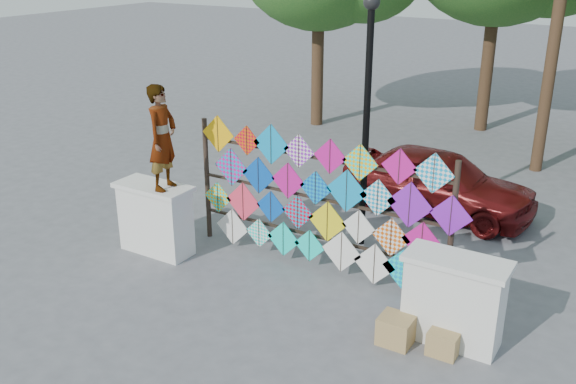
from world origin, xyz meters
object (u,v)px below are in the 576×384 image
object	(u,v)px
sedan	(438,181)
lamppost	(367,101)
vendor_woman	(162,138)
kite_rack	(320,203)

from	to	relation	value
sedan	lamppost	xyz separation A→B (m)	(-0.67, -2.18, 2.02)
vendor_woman	sedan	size ratio (longest dim) A/B	0.46
kite_rack	lamppost	distance (m)	1.97
sedan	kite_rack	bearing A→B (deg)	169.82
vendor_woman	sedan	xyz separation A→B (m)	(3.37, 4.38, -1.51)
lamppost	sedan	bearing A→B (deg)	72.88
kite_rack	sedan	distance (m)	3.60
kite_rack	vendor_woman	distance (m)	2.85
kite_rack	lamppost	size ratio (longest dim) A/B	1.11
kite_rack	lamppost	world-z (taller)	lamppost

